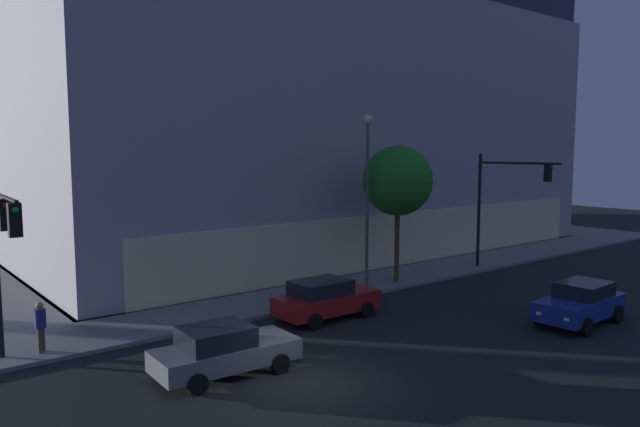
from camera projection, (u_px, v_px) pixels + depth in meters
ground_plane at (302, 383)px, 17.56m from camera, size 120.00×120.00×0.00m
sidewalk_corner at (19, 238)px, 45.78m from camera, size 80.00×60.00×0.15m
modern_building at (269, 110)px, 45.04m from camera, size 37.77×28.96×19.75m
traffic_light_near_corner at (3, 238)px, 17.49m from camera, size 0.45×4.52×5.88m
traffic_light_far_corner at (503, 193)px, 32.89m from camera, size 0.66×4.75×6.46m
street_lamp_sidewalk at (367, 181)px, 28.70m from camera, size 0.44×0.44×8.34m
sidewalk_tree at (398, 181)px, 29.90m from camera, size 3.53×3.53×6.90m
pedestrian_waiting at (40, 322)px, 19.70m from camera, size 0.36×0.36×1.70m
car_grey at (223, 350)px, 18.12m from camera, size 4.50×2.20×1.55m
car_red at (325, 299)px, 24.15m from camera, size 4.39×2.10×1.61m
car_blue at (580, 303)px, 23.43m from camera, size 4.35×2.20×1.64m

